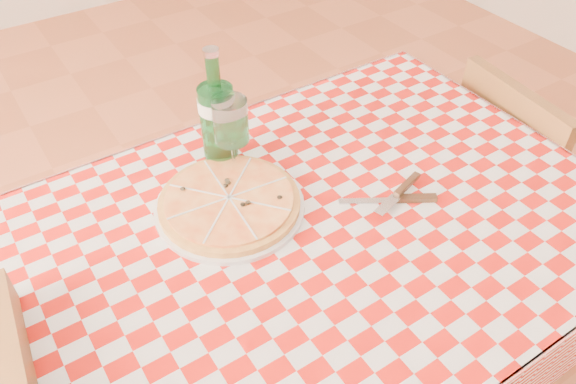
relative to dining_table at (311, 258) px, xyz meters
name	(u,v)px	position (x,y,z in m)	size (l,w,h in m)	color
dining_table	(311,258)	(0.00, 0.00, 0.00)	(1.20, 0.80, 0.75)	brown
tablecloth	(312,228)	(0.00, 0.00, 0.09)	(1.30, 0.90, 0.01)	#A01009
chair_near	(511,181)	(0.78, 0.05, -0.19)	(0.41, 0.41, 0.82)	brown
pizza_plate	(229,202)	(-0.12, 0.14, 0.12)	(0.32, 0.32, 0.04)	#CC8A44
water_bottle	(217,110)	(-0.06, 0.28, 0.24)	(0.08, 0.08, 0.29)	#196629
wine_glass	(232,139)	(-0.05, 0.24, 0.19)	(0.08, 0.08, 0.19)	white
cutlery	(396,197)	(0.19, -0.04, 0.11)	(0.22, 0.19, 0.02)	silver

